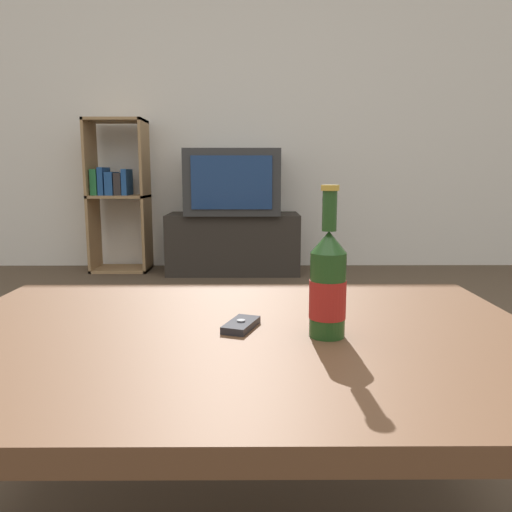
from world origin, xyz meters
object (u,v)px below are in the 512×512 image
object	(u,v)px
tv_stand	(234,243)
bookshelf	(117,192)
beer_bottle	(328,285)
television	(233,182)
cell_phone	(241,325)

from	to	relation	value
tv_stand	bookshelf	xyz separation A→B (m)	(-0.86, 0.08, 0.37)
tv_stand	beer_bottle	size ratio (longest dim) A/B	3.45
television	cell_phone	size ratio (longest dim) A/B	6.23
beer_bottle	cell_phone	distance (m)	0.19
tv_stand	cell_phone	world-z (taller)	cell_phone
tv_stand	cell_phone	distance (m)	2.73
bookshelf	beer_bottle	world-z (taller)	bookshelf
television	bookshelf	size ratio (longest dim) A/B	0.60
television	bookshelf	world-z (taller)	bookshelf
television	bookshelf	xyz separation A→B (m)	(-0.86, 0.08, -0.08)
beer_bottle	cell_phone	size ratio (longest dim) A/B	2.59
tv_stand	beer_bottle	world-z (taller)	beer_bottle
bookshelf	cell_phone	world-z (taller)	bookshelf
television	bookshelf	bearing A→B (deg)	174.77
beer_bottle	television	bearing A→B (deg)	95.78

